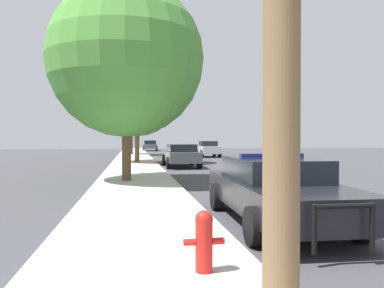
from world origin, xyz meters
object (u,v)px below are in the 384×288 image
Objects in this scene: car_background_oncoming at (208,149)px; police_car at (275,188)px; tree_sidewalk_far at (130,106)px; tree_sidewalk_near at (126,60)px; car_background_midblock at (181,155)px; traffic_light at (139,109)px; tree_sidewalk_mid at (137,95)px; car_background_distant at (150,145)px; fire_hydrant at (204,239)px.

police_car is at bearing 81.91° from car_background_oncoming.
tree_sidewalk_near is at bearing -90.11° from tree_sidewalk_far.
tree_sidewalk_far is at bearing 100.78° from car_background_midblock.
car_background_midblock is (0.03, 15.14, 0.03)m from police_car.
traffic_light is 0.74× the size of tree_sidewalk_mid.
fire_hydrant is at bearing -89.68° from car_background_distant.
fire_hydrant is 18.18m from car_background_midblock.
fire_hydrant is 34.55m from tree_sidewalk_far.
car_background_midblock is (-4.10, -11.75, -0.03)m from car_background_oncoming.
tree_sidewalk_mid reaches higher than car_background_oncoming.
car_background_oncoming is 11.53m from tree_sidewalk_mid.
tree_sidewalk_near is at bearing -92.92° from traffic_light.
car_background_distant is 14.64m from tree_sidewalk_far.
car_background_midblock is at bearing 83.44° from fire_hydrant.
car_background_distant is at bearing 85.95° from tree_sidewalk_near.
car_background_oncoming is at bearing 70.73° from car_background_midblock.
traffic_light is at bearing 41.55° from car_background_oncoming.
car_background_midblock is (2.42, -6.10, -3.19)m from traffic_light.
car_background_midblock is at bearing 71.40° from car_background_oncoming.
fire_hydrant is 48.02m from car_background_distant.
car_background_oncoming is (6.52, 5.65, -3.16)m from traffic_light.
police_car is 8.78m from tree_sidewalk_near.
car_background_distant is at bearing -87.91° from police_car.
tree_sidewalk_far is at bearing 93.82° from traffic_light.
traffic_light is 10.16m from tree_sidewalk_far.
police_car is 18.96m from tree_sidewalk_mid.
tree_sidewalk_near reaches higher than car_background_oncoming.
car_background_oncoming is at bearing 40.91° from traffic_light.
fire_hydrant is at bearing 78.93° from car_background_oncoming.
car_background_oncoming is at bearing 78.30° from fire_hydrant.
police_car reaches higher than car_background_midblock.
traffic_light is at bearing -82.02° from police_car.
car_background_distant is 0.55× the size of tree_sidewalk_near.
car_background_oncoming is 0.85× the size of car_background_midblock.
fire_hydrant is at bearing 56.54° from police_car.
car_background_oncoming is 21.39m from tree_sidewalk_near.
car_background_oncoming reaches higher than car_background_distant.
police_car is 3.57m from fire_hydrant.
tree_sidewalk_far reaches higher than car_background_distant.
car_background_midblock is at bearing -88.55° from police_car.
tree_sidewalk_mid is 1.04× the size of tree_sidewalk_far.
car_background_distant is (1.62, 47.99, 0.25)m from fire_hydrant.
tree_sidewalk_near is at bearing -91.79° from car_background_distant.
fire_hydrant is 0.10× the size of tree_sidewalk_near.
police_car is 15.14m from car_background_midblock.
traffic_light is 1.31× the size of car_background_distant.
traffic_light is at bearing 111.61° from car_background_midblock.
car_background_midblock reaches higher than fire_hydrant.
tree_sidewalk_near is (-3.14, -7.98, 3.98)m from car_background_midblock.
police_car is 0.70× the size of tree_sidewalk_mid.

